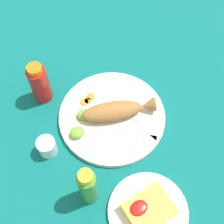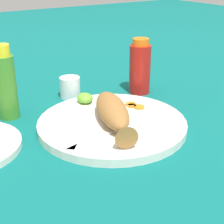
% 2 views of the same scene
% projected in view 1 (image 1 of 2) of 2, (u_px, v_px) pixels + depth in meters
% --- Properties ---
extents(ground_plane, '(4.00, 4.00, 0.00)m').
position_uv_depth(ground_plane, '(112.00, 118.00, 0.98)').
color(ground_plane, '#0C605B').
extents(main_plate, '(0.33, 0.33, 0.02)m').
position_uv_depth(main_plate, '(112.00, 117.00, 0.97)').
color(main_plate, silver).
rests_on(main_plate, ground_plane).
extents(fried_fish, '(0.23, 0.13, 0.05)m').
position_uv_depth(fried_fish, '(117.00, 110.00, 0.95)').
color(fried_fish, '#996633').
rests_on(fried_fish, main_plate).
extents(fork_near, '(0.05, 0.18, 0.00)m').
position_uv_depth(fork_near, '(139.00, 122.00, 0.95)').
color(fork_near, silver).
rests_on(fork_near, main_plate).
extents(fork_far, '(0.15, 0.14, 0.00)m').
position_uv_depth(fork_far, '(130.00, 134.00, 0.93)').
color(fork_far, silver).
rests_on(fork_far, main_plate).
extents(carrot_slice_near, '(0.03, 0.03, 0.00)m').
position_uv_depth(carrot_slice_near, '(91.00, 97.00, 1.00)').
color(carrot_slice_near, orange).
rests_on(carrot_slice_near, main_plate).
extents(carrot_slice_mid, '(0.03, 0.03, 0.00)m').
position_uv_depth(carrot_slice_mid, '(84.00, 102.00, 0.99)').
color(carrot_slice_mid, orange).
rests_on(carrot_slice_mid, main_plate).
extents(carrot_slice_far, '(0.02, 0.02, 0.00)m').
position_uv_depth(carrot_slice_far, '(88.00, 101.00, 0.99)').
color(carrot_slice_far, orange).
rests_on(carrot_slice_far, main_plate).
extents(carrot_slice_extra, '(0.03, 0.03, 0.00)m').
position_uv_depth(carrot_slice_extra, '(81.00, 116.00, 0.96)').
color(carrot_slice_extra, orange).
rests_on(carrot_slice_extra, main_plate).
extents(lime_wedge_main, '(0.04, 0.04, 0.02)m').
position_uv_depth(lime_wedge_main, '(84.00, 114.00, 0.95)').
color(lime_wedge_main, '#6BB233').
rests_on(lime_wedge_main, main_plate).
extents(lime_wedge_side, '(0.04, 0.04, 0.02)m').
position_uv_depth(lime_wedge_side, '(78.00, 134.00, 0.92)').
color(lime_wedge_side, '#6BB233').
rests_on(lime_wedge_side, main_plate).
extents(hot_sauce_bottle_red, '(0.06, 0.06, 0.15)m').
position_uv_depth(hot_sauce_bottle_red, '(40.00, 83.00, 0.96)').
color(hot_sauce_bottle_red, '#B21914').
rests_on(hot_sauce_bottle_red, ground_plane).
extents(hot_sauce_bottle_green, '(0.05, 0.05, 0.17)m').
position_uv_depth(hot_sauce_bottle_green, '(88.00, 187.00, 0.79)').
color(hot_sauce_bottle_green, '#3D8428').
rests_on(hot_sauce_bottle_green, ground_plane).
extents(salt_cup, '(0.06, 0.06, 0.06)m').
position_uv_depth(salt_cup, '(47.00, 147.00, 0.91)').
color(salt_cup, silver).
rests_on(salt_cup, ground_plane).
extents(side_plate_fries, '(0.22, 0.22, 0.01)m').
position_uv_depth(side_plate_fries, '(148.00, 212.00, 0.83)').
color(side_plate_fries, silver).
rests_on(side_plate_fries, ground_plane).
extents(fries_pile, '(0.12, 0.10, 0.04)m').
position_uv_depth(fries_pile, '(148.00, 210.00, 0.81)').
color(fries_pile, gold).
rests_on(fries_pile, side_plate_fries).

